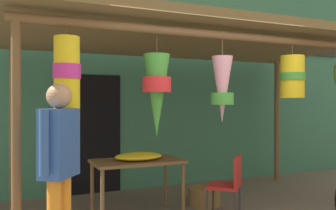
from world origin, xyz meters
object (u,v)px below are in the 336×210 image
(flower_heap_on_table, at_px, (139,156))
(folding_chair, at_px, (230,182))
(display_table, at_px, (137,166))
(shopper_by_bananas, at_px, (59,159))
(wicker_basket_spare, at_px, (204,196))

(flower_heap_on_table, bearing_deg, folding_chair, -31.58)
(display_table, xyz_separation_m, shopper_by_bananas, (-1.17, -1.18, 0.34))
(display_table, relative_size, folding_chair, 1.42)
(display_table, bearing_deg, shopper_by_bananas, -134.86)
(folding_chair, height_order, wicker_basket_spare, folding_chair)
(flower_heap_on_table, distance_m, folding_chair, 1.23)
(flower_heap_on_table, height_order, folding_chair, flower_heap_on_table)
(display_table, distance_m, flower_heap_on_table, 0.14)
(display_table, xyz_separation_m, folding_chair, (1.04, -0.65, -0.17))
(shopper_by_bananas, bearing_deg, folding_chair, 13.31)
(folding_chair, relative_size, wicker_basket_spare, 1.74)
(wicker_basket_spare, bearing_deg, shopper_by_bananas, -150.57)
(flower_heap_on_table, bearing_deg, shopper_by_bananas, -136.08)
(flower_heap_on_table, bearing_deg, wicker_basket_spare, 6.85)
(flower_heap_on_table, relative_size, shopper_by_bananas, 0.38)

